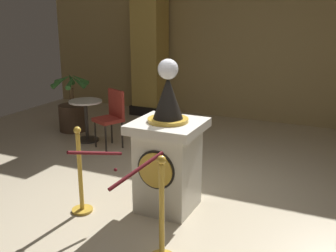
% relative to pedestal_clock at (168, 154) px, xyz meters
% --- Properties ---
extents(ground_plane, '(10.18, 10.18, 0.00)m').
position_rel_pedestal_clock_xyz_m(ground_plane, '(0.09, 0.04, -0.66)').
color(ground_plane, beige).
extents(back_wall, '(10.18, 0.16, 4.01)m').
position_rel_pedestal_clock_xyz_m(back_wall, '(0.09, 4.37, 1.35)').
color(back_wall, tan).
rests_on(back_wall, ground_plane).
extents(pedestal_clock, '(0.75, 0.75, 1.73)m').
position_rel_pedestal_clock_xyz_m(pedestal_clock, '(0.00, 0.00, 0.00)').
color(pedestal_clock, silver).
rests_on(pedestal_clock, ground_plane).
extents(stanchion_near, '(0.24, 0.24, 1.01)m').
position_rel_pedestal_clock_xyz_m(stanchion_near, '(-0.85, -0.49, -0.31)').
color(stanchion_near, gold).
rests_on(stanchion_near, ground_plane).
extents(stanchion_far, '(0.24, 0.24, 1.02)m').
position_rel_pedestal_clock_xyz_m(stanchion_far, '(0.38, -0.94, -0.30)').
color(stanchion_far, gold).
rests_on(stanchion_far, ground_plane).
extents(velvet_rope, '(0.88, 0.86, 0.22)m').
position_rel_pedestal_clock_xyz_m(velvet_rope, '(-0.24, -0.72, 0.13)').
color(velvet_rope, '#591419').
extents(column_left, '(0.73, 0.73, 3.85)m').
position_rel_pedestal_clock_xyz_m(column_left, '(-2.24, 3.91, 1.25)').
color(column_left, black).
rests_on(column_left, ground_plane).
extents(potted_palm_left, '(0.79, 0.73, 1.13)m').
position_rel_pedestal_clock_xyz_m(potted_palm_left, '(-2.96, 2.09, -0.30)').
color(potted_palm_left, '#4C3828').
rests_on(potted_palm_left, ground_plane).
extents(cafe_table, '(0.57, 0.57, 0.72)m').
position_rel_pedestal_clock_xyz_m(cafe_table, '(-2.34, 1.67, -0.20)').
color(cafe_table, '#332D28').
rests_on(cafe_table, ground_plane).
extents(cafe_chair_red, '(0.53, 0.53, 0.96)m').
position_rel_pedestal_clock_xyz_m(cafe_chair_red, '(-1.76, 1.59, -0.09)').
color(cafe_chair_red, black).
rests_on(cafe_chair_red, ground_plane).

